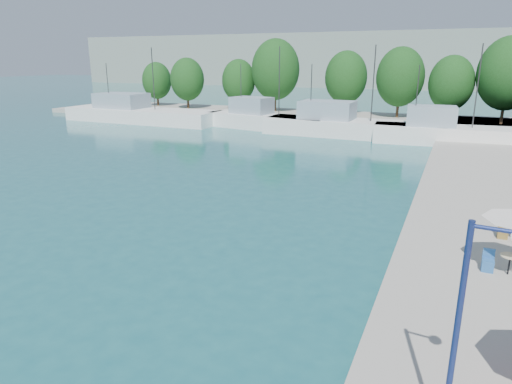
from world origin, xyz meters
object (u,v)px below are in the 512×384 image
at_px(trawler_01, 139,114).
at_px(trawler_04, 450,134).
at_px(trawler_02, 265,120).
at_px(trawler_03, 348,126).
at_px(street_lamp, 480,301).

relative_size(trawler_01, trawler_04, 1.40).
distance_m(trawler_01, trawler_04, 39.89).
bearing_deg(trawler_01, trawler_02, 2.79).
xyz_separation_m(trawler_01, trawler_03, (29.20, -0.39, 0.00)).
height_order(trawler_01, street_lamp, trawler_01).
relative_size(trawler_03, street_lamp, 3.96).
height_order(trawler_01, trawler_04, same).
bearing_deg(street_lamp, trawler_03, 110.69).
xyz_separation_m(trawler_01, street_lamp, (41.22, -42.98, 3.02)).
relative_size(trawler_02, trawler_03, 0.83).
height_order(trawler_03, street_lamp, trawler_03).
distance_m(trawler_03, trawler_04, 10.71).
distance_m(trawler_01, trawler_02, 18.61).
height_order(trawler_02, street_lamp, trawler_02).
distance_m(trawler_03, street_lamp, 44.35).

